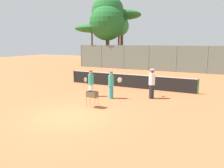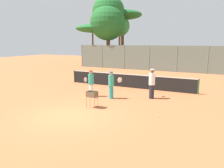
# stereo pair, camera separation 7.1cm
# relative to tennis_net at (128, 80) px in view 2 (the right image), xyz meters

# --- Properties ---
(ground_plane) EXTENTS (80.00, 80.00, 0.00)m
(ground_plane) POSITION_rel_tennis_net_xyz_m (0.00, -7.58, -0.56)
(ground_plane) COLOR #B26038
(tennis_net) EXTENTS (10.45, 0.10, 1.07)m
(tennis_net) POSITION_rel_tennis_net_xyz_m (0.00, 0.00, 0.00)
(tennis_net) COLOR #26592D
(tennis_net) RESTS_ON ground_plane
(back_fence) EXTENTS (23.75, 0.08, 3.12)m
(back_fence) POSITION_rel_tennis_net_xyz_m (0.00, 10.94, 1.00)
(back_fence) COLOR slate
(back_fence) RESTS_ON ground_plane
(tree_0) EXTENTS (5.96, 5.96, 8.46)m
(tree_0) POSITION_rel_tennis_net_xyz_m (-7.94, 16.75, 7.04)
(tree_0) COLOR brown
(tree_0) RESTS_ON ground_plane
(tree_1) EXTENTS (3.10, 3.10, 7.51)m
(tree_1) POSITION_rel_tennis_net_xyz_m (-8.04, 15.83, 5.35)
(tree_1) COLOR brown
(tree_1) RESTS_ON ground_plane
(tree_3) EXTENTS (4.66, 4.66, 10.18)m
(tree_3) POSITION_rel_tennis_net_xyz_m (-8.78, 13.53, 7.23)
(tree_3) COLOR brown
(tree_3) RESTS_ON ground_plane
(tree_4) EXTENTS (4.95, 4.95, 6.14)m
(tree_4) POSITION_rel_tennis_net_xyz_m (-11.05, 12.77, 4.93)
(tree_4) COLOR brown
(tree_4) RESTS_ON ground_plane
(tree_5) EXTENTS (4.96, 4.96, 8.71)m
(tree_5) POSITION_rel_tennis_net_xyz_m (-8.44, 12.62, 5.65)
(tree_5) COLOR brown
(tree_5) RESTS_ON ground_plane
(player_white_outfit) EXTENTS (0.35, 0.90, 1.70)m
(player_white_outfit) POSITION_rel_tennis_net_xyz_m (-1.08, -3.75, 0.33)
(player_white_outfit) COLOR white
(player_white_outfit) RESTS_ON ground_plane
(player_red_cap) EXTENTS (0.39, 0.94, 1.87)m
(player_red_cap) POSITION_rel_tennis_net_xyz_m (2.64, -2.51, 0.41)
(player_red_cap) COLOR #26262D
(player_red_cap) RESTS_ON ground_plane
(player_yellow_shirt) EXTENTS (0.87, 0.44, 1.72)m
(player_yellow_shirt) POSITION_rel_tennis_net_xyz_m (0.36, -3.65, 0.33)
(player_yellow_shirt) COLOR teal
(player_yellow_shirt) RESTS_ON ground_plane
(ball_cart) EXTENTS (0.56, 0.41, 0.90)m
(ball_cart) POSITION_rel_tennis_net_xyz_m (0.29, -5.86, 0.12)
(ball_cart) COLOR brown
(ball_cart) RESTS_ON ground_plane
(tennis_ball_0) EXTENTS (0.07, 0.07, 0.07)m
(tennis_ball_0) POSITION_rel_tennis_net_xyz_m (-1.10, -1.78, -0.53)
(tennis_ball_0) COLOR #D1E54C
(tennis_ball_0) RESTS_ON ground_plane
(tennis_ball_1) EXTENTS (0.07, 0.07, 0.07)m
(tennis_ball_1) POSITION_rel_tennis_net_xyz_m (3.91, -5.67, -0.53)
(tennis_ball_1) COLOR #D1E54C
(tennis_ball_1) RESTS_ON ground_plane
(tennis_ball_2) EXTENTS (0.07, 0.07, 0.07)m
(tennis_ball_2) POSITION_rel_tennis_net_xyz_m (3.43, -0.73, -0.53)
(tennis_ball_2) COLOR #D1E54C
(tennis_ball_2) RESTS_ON ground_plane
(tennis_ball_3) EXTENTS (0.07, 0.07, 0.07)m
(tennis_ball_3) POSITION_rel_tennis_net_xyz_m (-1.17, -4.38, -0.53)
(tennis_ball_3) COLOR #D1E54C
(tennis_ball_3) RESTS_ON ground_plane
(tennis_ball_4) EXTENTS (0.07, 0.07, 0.07)m
(tennis_ball_4) POSITION_rel_tennis_net_xyz_m (0.11, -1.19, -0.53)
(tennis_ball_4) COLOR #D1E54C
(tennis_ball_4) RESTS_ON ground_plane
(tennis_ball_5) EXTENTS (0.07, 0.07, 0.07)m
(tennis_ball_5) POSITION_rel_tennis_net_xyz_m (-0.59, -0.33, -0.53)
(tennis_ball_5) COLOR #D1E54C
(tennis_ball_5) RESTS_ON ground_plane
(tennis_ball_6) EXTENTS (0.07, 0.07, 0.07)m
(tennis_ball_6) POSITION_rel_tennis_net_xyz_m (-3.75, -3.38, -0.53)
(tennis_ball_6) COLOR #D1E54C
(tennis_ball_6) RESTS_ON ground_plane
(parked_car) EXTENTS (4.20, 1.70, 1.60)m
(parked_car) POSITION_rel_tennis_net_xyz_m (3.50, 13.51, 0.10)
(parked_car) COLOR #B2B7BC
(parked_car) RESTS_ON ground_plane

